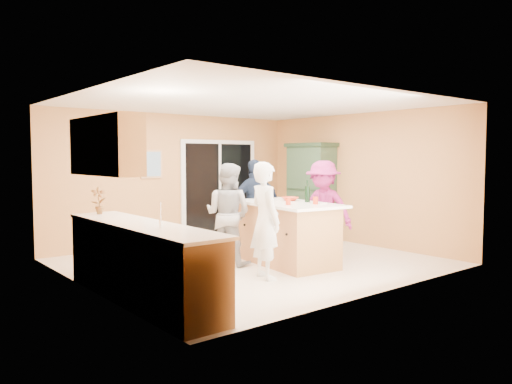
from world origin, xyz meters
TOP-DOWN VIEW (x-y plane):
  - floor at (0.00, 0.00)m, footprint 5.50×5.50m
  - ceiling at (0.00, 0.00)m, footprint 5.50×5.00m
  - wall_back at (0.00, 2.50)m, footprint 5.50×0.10m
  - wall_front at (0.00, -2.50)m, footprint 5.50×0.10m
  - wall_left at (-2.75, 0.00)m, footprint 0.10×5.00m
  - wall_right at (2.75, 0.00)m, footprint 0.10×5.00m
  - left_cabinet_run at (-2.45, -1.05)m, footprint 0.65×3.05m
  - upper_cabinets at (-2.58, -0.20)m, footprint 0.35×1.60m
  - sliding_door at (1.05, 2.46)m, footprint 1.90×0.07m
  - framed_picture at (-0.55, 2.48)m, footprint 0.46×0.04m
  - kitchen_island at (0.33, -0.47)m, footprint 1.26×2.02m
  - green_hutch at (2.49, 1.11)m, footprint 0.58×1.11m
  - woman_white at (-0.56, -0.99)m, footprint 0.51×0.67m
  - woman_grey at (-0.43, 0.11)m, footprint 0.91×0.99m
  - woman_navy at (0.51, 0.55)m, footprint 1.07×0.69m
  - woman_magenta at (1.19, -0.46)m, footprint 0.91×1.22m
  - serving_bowl at (0.57, -0.28)m, footprint 0.27×0.27m
  - tulip_vase at (-2.45, 0.37)m, footprint 0.23×0.19m
  - tumbler_near at (0.44, -1.00)m, footprint 0.09×0.09m
  - tumbler_far at (0.05, -0.81)m, footprint 0.10×0.10m
  - wine_bottle at (0.60, -0.66)m, footprint 0.08×0.08m
  - white_plate at (0.59, -0.96)m, footprint 0.24×0.24m

SIDE VIEW (x-z plane):
  - floor at x=0.00m, z-range 0.00..0.00m
  - left_cabinet_run at x=-2.45m, z-range -0.16..1.08m
  - kitchen_island at x=0.33m, z-range -0.03..0.97m
  - woman_grey at x=-0.43m, z-range 0.00..1.64m
  - woman_white at x=-0.56m, z-range 0.00..1.67m
  - woman_magenta at x=1.19m, z-range 0.00..1.67m
  - woman_navy at x=0.51m, z-range 0.00..1.69m
  - green_hutch at x=2.49m, z-range -0.03..2.01m
  - white_plate at x=0.59m, z-range 1.01..1.02m
  - serving_bowl at x=0.57m, z-range 1.01..1.07m
  - sliding_door at x=1.05m, z-range 0.00..2.10m
  - tumbler_far at x=0.05m, z-range 1.01..1.12m
  - tumbler_near at x=0.44m, z-range 1.01..1.12m
  - tulip_vase at x=-2.45m, z-range 0.94..1.32m
  - wine_bottle at x=0.60m, z-range 0.97..1.32m
  - wall_back at x=0.00m, z-range 0.00..2.60m
  - wall_front at x=0.00m, z-range 0.00..2.60m
  - wall_left at x=-2.75m, z-range 0.00..2.60m
  - wall_right at x=2.75m, z-range 0.00..2.60m
  - framed_picture at x=-0.55m, z-range 1.32..1.88m
  - upper_cabinets at x=-2.58m, z-range 1.50..2.25m
  - ceiling at x=0.00m, z-range 2.55..2.65m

